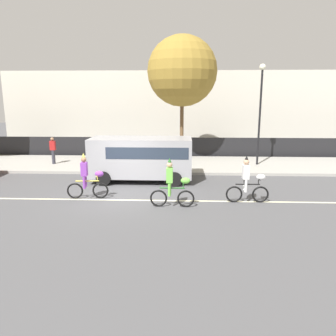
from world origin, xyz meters
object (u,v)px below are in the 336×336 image
at_px(parade_cyclist_purple, 87,179).
at_px(pedestrian_onlooker, 53,150).
at_px(parade_cyclist_lime, 173,186).
at_px(parked_van_grey, 143,156).
at_px(street_lamp_post, 261,100).
at_px(parade_cyclist_zebra, 248,182).

relative_size(parade_cyclist_purple, pedestrian_onlooker, 1.19).
xyz_separation_m(parade_cyclist_lime, parked_van_grey, (-1.61, 3.95, 0.44)).
relative_size(street_lamp_post, pedestrian_onlooker, 3.62).
height_order(street_lamp_post, pedestrian_onlooker, street_lamp_post).
bearing_deg(parked_van_grey, parade_cyclist_purple, -122.75).
distance_m(parked_van_grey, pedestrian_onlooker, 6.77).
xyz_separation_m(parade_cyclist_lime, parade_cyclist_zebra, (3.00, 0.67, 0.00)).
height_order(parade_cyclist_purple, street_lamp_post, street_lamp_post).
relative_size(parade_cyclist_lime, pedestrian_onlooker, 1.19).
relative_size(parade_cyclist_zebra, pedestrian_onlooker, 1.19).
relative_size(parade_cyclist_lime, parked_van_grey, 0.38).
distance_m(parade_cyclist_lime, street_lamp_post, 9.60).
height_order(parade_cyclist_purple, parade_cyclist_zebra, same).
xyz_separation_m(parade_cyclist_purple, parked_van_grey, (1.94, 3.02, 0.44)).
relative_size(parade_cyclist_purple, street_lamp_post, 0.33).
xyz_separation_m(parade_cyclist_purple, parade_cyclist_zebra, (6.55, -0.26, 0.00)).
bearing_deg(street_lamp_post, parade_cyclist_lime, -122.86).
height_order(parked_van_grey, street_lamp_post, street_lamp_post).
bearing_deg(parade_cyclist_zebra, street_lamp_post, 74.51).
height_order(parade_cyclist_purple, pedestrian_onlooker, parade_cyclist_purple).
relative_size(parade_cyclist_lime, street_lamp_post, 0.33).
bearing_deg(pedestrian_onlooker, parked_van_grey, -29.72).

